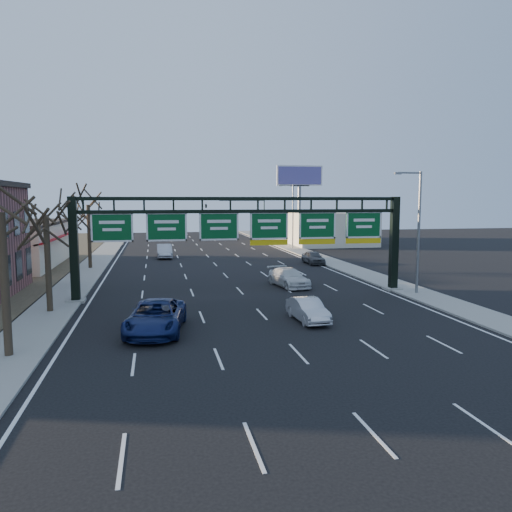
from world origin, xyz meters
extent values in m
plane|color=black|center=(0.00, 0.00, 0.00)|extent=(160.00, 160.00, 0.00)
cube|color=gray|center=(-12.80, 20.00, 0.06)|extent=(3.00, 120.00, 0.12)
cube|color=gray|center=(12.80, 20.00, 0.06)|extent=(3.00, 120.00, 0.12)
cube|color=white|center=(0.00, 20.00, 0.01)|extent=(21.60, 120.00, 0.01)
cube|color=black|center=(-11.70, 8.00, 3.60)|extent=(0.55, 0.55, 7.20)
cube|color=gray|center=(-11.70, 8.00, 0.10)|extent=(1.20, 1.20, 0.20)
cube|color=black|center=(11.70, 8.00, 3.60)|extent=(0.55, 0.55, 7.20)
cube|color=gray|center=(11.70, 8.00, 0.10)|extent=(1.20, 1.20, 0.20)
cube|color=black|center=(0.00, 8.00, 7.05)|extent=(23.40, 0.25, 0.25)
cube|color=black|center=(0.00, 8.00, 6.15)|extent=(23.40, 0.25, 0.25)
cube|color=#054A1E|center=(-9.17, 8.00, 5.10)|extent=(2.80, 0.10, 2.00)
cube|color=#054A1E|center=(-5.50, 8.00, 5.10)|extent=(2.80, 0.10, 2.00)
cube|color=#054A1E|center=(-1.83, 8.00, 5.10)|extent=(2.80, 0.10, 2.00)
cube|color=#054A1E|center=(1.83, 8.00, 5.10)|extent=(2.80, 0.10, 2.00)
cube|color=yellow|center=(1.83, 8.00, 3.88)|extent=(2.80, 0.10, 0.40)
cube|color=#054A1E|center=(5.50, 8.00, 5.10)|extent=(2.80, 0.10, 2.00)
cube|color=yellow|center=(5.50, 8.00, 3.88)|extent=(2.80, 0.10, 0.40)
cube|color=#054A1E|center=(9.17, 8.00, 5.10)|extent=(2.80, 0.10, 2.00)
cube|color=yellow|center=(9.17, 8.00, 3.88)|extent=(2.80, 0.10, 0.40)
cube|color=beige|center=(-21.50, 29.00, 2.20)|extent=(10.00, 18.00, 4.40)
cube|color=#332B26|center=(-21.50, 29.00, 4.55)|extent=(10.40, 18.40, 0.30)
cube|color=#AD1117|center=(-16.40, 29.00, 3.00)|extent=(1.20, 18.00, 0.40)
cube|color=beige|center=(20.00, 50.00, 2.50)|extent=(12.00, 20.00, 5.00)
cylinder|color=black|center=(-12.80, -4.00, 3.35)|extent=(0.36, 0.36, 6.46)
cylinder|color=black|center=(-12.80, 5.00, 3.16)|extent=(0.36, 0.36, 6.08)
cylinder|color=black|center=(-12.80, 15.00, 3.54)|extent=(0.36, 0.36, 6.84)
cylinder|color=black|center=(-12.80, 25.00, 3.35)|extent=(0.36, 0.36, 6.46)
cylinder|color=slate|center=(12.60, 6.00, 4.62)|extent=(0.20, 0.20, 9.00)
cylinder|color=slate|center=(11.70, 6.00, 9.02)|extent=(1.80, 0.12, 0.12)
cube|color=slate|center=(10.80, 6.00, 8.97)|extent=(0.50, 0.22, 0.15)
cylinder|color=slate|center=(12.60, 40.00, 4.62)|extent=(0.20, 0.20, 9.00)
cylinder|color=slate|center=(11.70, 40.00, 9.02)|extent=(1.80, 0.12, 0.12)
cube|color=slate|center=(10.80, 40.00, 8.97)|extent=(0.50, 0.22, 0.15)
cylinder|color=slate|center=(15.00, 45.00, 4.50)|extent=(0.50, 0.50, 9.00)
cube|color=slate|center=(15.00, 45.00, 9.00)|extent=(3.00, 0.30, 0.20)
cube|color=white|center=(15.00, 45.00, 10.50)|extent=(7.00, 0.30, 3.00)
cube|color=#554D9B|center=(15.00, 44.80, 10.50)|extent=(6.60, 0.05, 2.60)
cylinder|color=black|center=(11.80, 55.00, 3.50)|extent=(0.18, 0.18, 7.00)
cylinder|color=black|center=(8.00, 55.00, 6.80)|extent=(7.60, 0.14, 0.14)
imported|color=black|center=(6.00, 55.00, 6.00)|extent=(0.20, 0.20, 1.00)
imported|color=black|center=(2.00, 55.00, 6.00)|extent=(0.54, 0.54, 1.62)
imported|color=navy|center=(-6.36, -0.97, 0.84)|extent=(3.64, 6.37, 1.67)
imported|color=silver|center=(2.25, -0.22, 0.66)|extent=(1.65, 4.10, 1.32)
imported|color=silver|center=(4.21, 11.16, 0.73)|extent=(2.90, 5.29, 1.45)
imported|color=#444649|center=(10.50, 24.15, 0.71)|extent=(1.74, 4.18, 1.42)
imported|color=#B7B6BB|center=(-5.25, 33.09, 0.81)|extent=(1.81, 4.95, 1.62)
camera|label=1|loc=(-6.30, -27.29, 7.02)|focal=35.00mm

